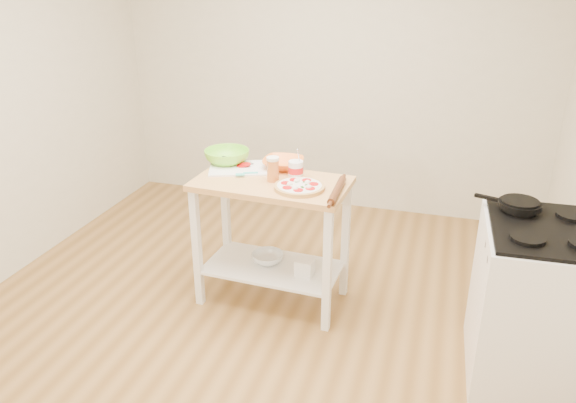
# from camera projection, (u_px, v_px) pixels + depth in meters

# --- Properties ---
(room_shell) EXTENTS (4.04, 4.54, 2.74)m
(room_shell) POSITION_uv_depth(u_px,v_px,m) (242.00, 132.00, 3.11)
(room_shell) COLOR olive
(room_shell) RESTS_ON ground
(prep_island) EXTENTS (1.03, 0.60, 0.90)m
(prep_island) POSITION_uv_depth(u_px,v_px,m) (272.00, 217.00, 3.78)
(prep_island) COLOR tan
(prep_island) RESTS_ON ground
(gas_stove) EXTENTS (0.66, 0.77, 1.11)m
(gas_stove) POSITION_uv_depth(u_px,v_px,m) (536.00, 303.00, 3.12)
(gas_stove) COLOR white
(gas_stove) RESTS_ON ground
(skillet) EXTENTS (0.36, 0.23, 0.03)m
(skillet) POSITION_uv_depth(u_px,v_px,m) (518.00, 204.00, 3.13)
(skillet) COLOR black
(skillet) RESTS_ON gas_stove
(pizza) EXTENTS (0.32, 0.32, 0.05)m
(pizza) POSITION_uv_depth(u_px,v_px,m) (299.00, 187.00, 3.54)
(pizza) COLOR tan
(pizza) RESTS_ON prep_island
(cutting_board) EXTENTS (0.48, 0.42, 0.04)m
(cutting_board) POSITION_uv_depth(u_px,v_px,m) (238.00, 168.00, 3.88)
(cutting_board) COLOR white
(cutting_board) RESTS_ON prep_island
(spatula) EXTENTS (0.14, 0.10, 0.01)m
(spatula) POSITION_uv_depth(u_px,v_px,m) (246.00, 174.00, 3.75)
(spatula) COLOR #3DD3BE
(spatula) RESTS_ON cutting_board
(knife) EXTENTS (0.27, 0.09, 0.01)m
(knife) POSITION_uv_depth(u_px,v_px,m) (233.00, 160.00, 4.01)
(knife) COLOR silver
(knife) RESTS_ON cutting_board
(orange_bowl) EXTENTS (0.29, 0.29, 0.07)m
(orange_bowl) POSITION_uv_depth(u_px,v_px,m) (283.00, 163.00, 3.89)
(orange_bowl) COLOR orange
(orange_bowl) RESTS_ON prep_island
(green_bowl) EXTENTS (0.43, 0.43, 0.10)m
(green_bowl) POSITION_uv_depth(u_px,v_px,m) (227.00, 157.00, 3.97)
(green_bowl) COLOR #7BDC31
(green_bowl) RESTS_ON prep_island
(beer_pint) EXTENTS (0.08, 0.08, 0.16)m
(beer_pint) POSITION_uv_depth(u_px,v_px,m) (273.00, 169.00, 3.64)
(beer_pint) COLOR #C86D2E
(beer_pint) RESTS_ON prep_island
(yogurt_tub) EXTENTS (0.10, 0.10, 0.21)m
(yogurt_tub) POSITION_uv_depth(u_px,v_px,m) (296.00, 170.00, 3.69)
(yogurt_tub) COLOR white
(yogurt_tub) RESTS_ON prep_island
(rolling_pin) EXTENTS (0.06, 0.40, 0.05)m
(rolling_pin) POSITION_uv_depth(u_px,v_px,m) (337.00, 190.00, 3.46)
(rolling_pin) COLOR #5C2D15
(rolling_pin) RESTS_ON prep_island
(shelf_glass_bowl) EXTENTS (0.25, 0.25, 0.07)m
(shelf_glass_bowl) POSITION_uv_depth(u_px,v_px,m) (268.00, 258.00, 3.96)
(shelf_glass_bowl) COLOR silver
(shelf_glass_bowl) RESTS_ON prep_island
(shelf_bin) EXTENTS (0.12, 0.12, 0.12)m
(shelf_bin) POSITION_uv_depth(u_px,v_px,m) (305.00, 267.00, 3.80)
(shelf_bin) COLOR white
(shelf_bin) RESTS_ON prep_island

